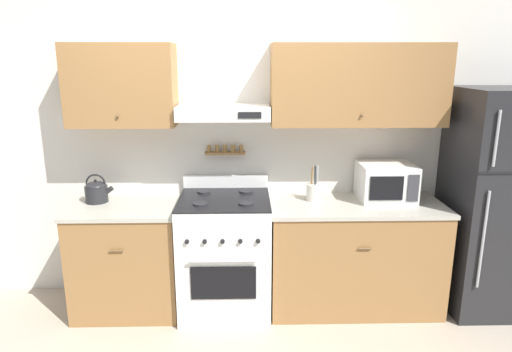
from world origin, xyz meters
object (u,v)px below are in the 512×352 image
object	(u,v)px
tea_kettle	(97,191)
utensil_crock	(314,192)
refrigerator	(499,202)
microwave	(386,182)
stove_range	(225,253)

from	to	relation	value
tea_kettle	utensil_crock	world-z (taller)	utensil_crock
refrigerator	microwave	bearing A→B (deg)	171.67
microwave	refrigerator	bearing A→B (deg)	-8.33
microwave	stove_range	bearing A→B (deg)	-174.38
refrigerator	microwave	distance (m)	0.92
stove_range	microwave	world-z (taller)	microwave
microwave	utensil_crock	size ratio (longest dim) A/B	1.50
refrigerator	utensil_crock	bearing A→B (deg)	175.65
utensil_crock	tea_kettle	bearing A→B (deg)	-180.00
utensil_crock	stove_range	bearing A→B (deg)	-171.24
tea_kettle	microwave	xyz separation A→B (m)	(2.38, 0.02, 0.06)
refrigerator	tea_kettle	size ratio (longest dim) A/B	7.72
tea_kettle	utensil_crock	size ratio (longest dim) A/B	0.80
tea_kettle	utensil_crock	xyz separation A→B (m)	(1.78, 0.00, -0.02)
refrigerator	utensil_crock	xyz separation A→B (m)	(-1.50, 0.11, 0.06)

